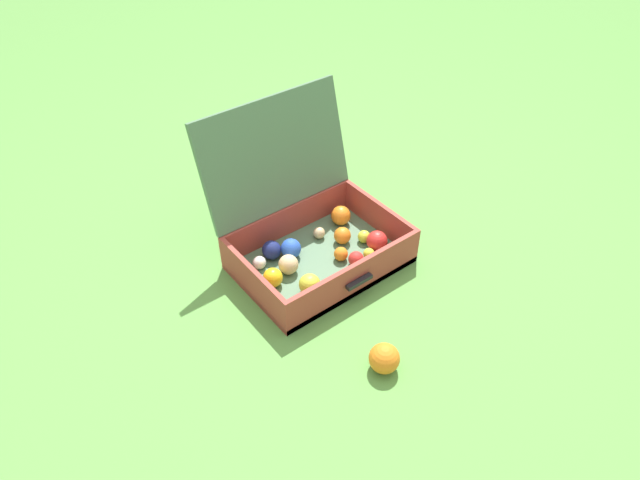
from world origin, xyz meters
The scene contains 3 objects.
ground_plane centered at (0.00, 0.00, 0.00)m, with size 16.00×16.00×0.00m, color #569342.
open_suitcase centered at (-0.03, 0.14, 0.12)m, with size 0.61×0.57×0.57m.
stray_ball_on_grass centered at (-0.16, -0.44, 0.05)m, with size 0.10×0.10×0.10m, color orange.
Camera 1 is at (-1.01, -1.20, 1.50)m, focal length 32.14 mm.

